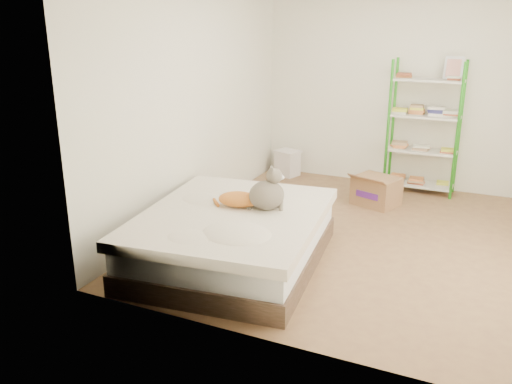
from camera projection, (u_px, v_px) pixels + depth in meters
The scene contains 7 objects.
room at pixel (368, 115), 5.24m from camera, with size 3.81×4.21×2.61m.
bed at pixel (233, 237), 5.04m from camera, with size 1.78×2.13×0.50m.
orange_cat at pixel (239, 197), 5.07m from camera, with size 0.46×0.25×0.19m, color orange, non-canonical shape.
grey_cat at pixel (267, 189), 4.96m from camera, with size 0.29×0.35×0.40m, color #73695C, non-canonical shape.
shelf_unit at pixel (424, 131), 6.90m from camera, with size 0.88×0.36×1.74m.
cardboard_box at pixel (376, 191), 6.60m from camera, with size 0.61×0.62×0.41m.
white_bin at pixel (287, 163), 7.80m from camera, with size 0.39×0.37×0.37m.
Camera 1 is at (1.19, -5.19, 2.23)m, focal length 38.00 mm.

